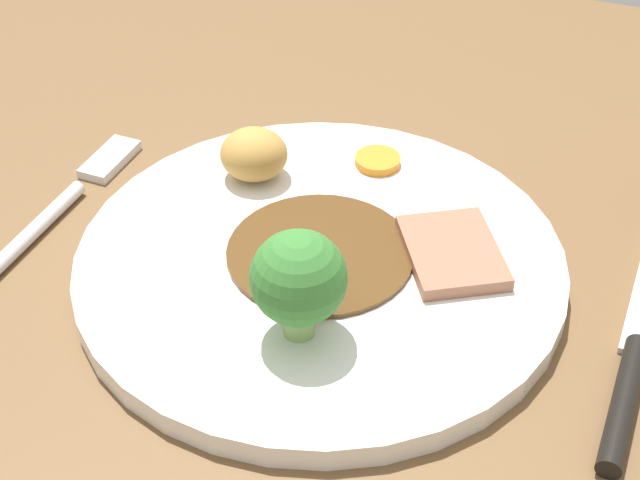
{
  "coord_description": "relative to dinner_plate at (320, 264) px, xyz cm",
  "views": [
    {
      "loc": [
        11.38,
        -35.59,
        38.56
      ],
      "look_at": [
        -3.09,
        1.46,
        6.0
      ],
      "focal_mm": 53.59,
      "sensor_mm": 36.0,
      "label": 1
    }
  ],
  "objects": [
    {
      "name": "dinner_plate",
      "position": [
        0.0,
        0.0,
        0.0
      ],
      "size": [
        26.79,
        26.79,
        1.4
      ],
      "primitive_type": "cylinder",
      "color": "white",
      "rests_on": "dining_table"
    },
    {
      "name": "meat_slice_main",
      "position": [
        6.78,
        2.29,
        1.1
      ],
      "size": [
        7.42,
        7.95,
        0.8
      ],
      "primitive_type": "cube",
      "rotation": [
        0.0,
        0.0,
        2.11
      ],
      "color": "#9E664C",
      "rests_on": "dinner_plate"
    },
    {
      "name": "fork",
      "position": [
        -16.54,
        0.26,
        -0.31
      ],
      "size": [
        2.09,
        15.28,
        0.9
      ],
      "rotation": [
        0.0,
        0.0,
        1.55
      ],
      "color": "silver",
      "rests_on": "dining_table"
    },
    {
      "name": "dining_table",
      "position": [
        3.09,
        -1.46,
        -2.5
      ],
      "size": [
        120.0,
        84.0,
        3.6
      ],
      "primitive_type": "cube",
      "color": "brown",
      "rests_on": "ground"
    },
    {
      "name": "roast_potato_left",
      "position": [
        -6.34,
        5.42,
        2.27
      ],
      "size": [
        4.95,
        4.73,
        3.15
      ],
      "primitive_type": "ellipsoid",
      "rotation": [
        0.0,
        0.0,
        1.86
      ],
      "color": "#BC8C42",
      "rests_on": "dinner_plate"
    },
    {
      "name": "carrot_coin_front",
      "position": [
        0.18,
        9.28,
        0.97
      ],
      "size": [
        2.8,
        2.8,
        0.53
      ],
      "primitive_type": "cylinder",
      "color": "orange",
      "rests_on": "dinner_plate"
    },
    {
      "name": "knife",
      "position": [
        17.04,
        -0.69,
        -0.25
      ],
      "size": [
        2.01,
        18.54,
        1.2
      ],
      "rotation": [
        0.0,
        0.0,
        1.54
      ],
      "color": "black",
      "rests_on": "dining_table"
    },
    {
      "name": "broccoli_floret",
      "position": [
        1.23,
        -5.96,
        4.18
      ],
      "size": [
        4.72,
        4.72,
        5.96
      ],
      "color": "#8CB766",
      "rests_on": "dinner_plate"
    },
    {
      "name": "gravy_pool",
      "position": [
        0.02,
        -0.03,
        0.85
      ],
      "size": [
        10.25,
        10.25,
        0.3
      ],
      "primitive_type": "cylinder",
      "color": "#563819",
      "rests_on": "dinner_plate"
    }
  ]
}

